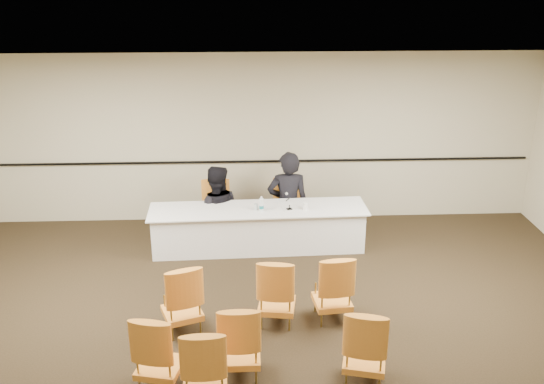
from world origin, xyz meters
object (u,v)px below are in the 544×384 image
(microphone, at_px, (289,202))
(aud_chair_front_left, at_px, (181,297))
(panelist_main_chair, at_px, (288,208))
(panelist_second_chair, at_px, (216,210))
(aud_chair_back_left, at_px, (159,350))
(panel_table, at_px, (258,228))
(aud_chair_front_mid, at_px, (277,290))
(drinking_glass, at_px, (256,207))
(aud_chair_back_mid, at_px, (239,339))
(aud_chair_extra, at_px, (205,364))
(panelist_second, at_px, (216,214))
(panelist_main, at_px, (288,206))
(aud_chair_back_right, at_px, (365,344))
(coffee_cup, at_px, (305,206))
(aud_chair_front_right, at_px, (333,286))
(water_bottle, at_px, (261,204))

(microphone, relative_size, aud_chair_front_left, 0.26)
(panelist_main_chair, bearing_deg, aud_chair_front_left, -120.26)
(panelist_second_chair, xyz_separation_m, aud_chair_back_left, (-0.45, -3.91, 0.00))
(panel_table, bearing_deg, aud_chair_front_mid, -87.19)
(drinking_glass, distance_m, aud_chair_back_left, 3.55)
(aud_chair_front_mid, bearing_deg, aud_chair_back_mid, -105.81)
(drinking_glass, xyz_separation_m, aud_chair_extra, (-0.61, -3.63, -0.28))
(panelist_second, distance_m, aud_chair_extra, 4.19)
(panelist_main, relative_size, aud_chair_back_right, 2.04)
(microphone, distance_m, drinking_glass, 0.54)
(panelist_main_chair, distance_m, aud_chair_back_right, 4.00)
(coffee_cup, bearing_deg, microphone, 175.31)
(aud_chair_back_left, bearing_deg, panelist_main, 79.95)
(panel_table, relative_size, panelist_second_chair, 3.68)
(panel_table, height_order, aud_chair_front_right, aud_chair_front_right)
(aud_chair_back_mid, height_order, aud_chair_extra, same)
(aud_chair_back_left, bearing_deg, aud_chair_front_right, 44.54)
(panel_table, height_order, aud_chair_back_left, aud_chair_back_left)
(panel_table, height_order, panelist_main, panelist_main)
(microphone, bearing_deg, aud_chair_front_left, -140.45)
(panelist_main_chair, distance_m, aud_chair_back_mid, 3.88)
(aud_chair_front_left, height_order, aud_chair_front_mid, same)
(coffee_cup, xyz_separation_m, aud_chair_front_mid, (-0.56, -2.11, -0.29))
(panel_table, distance_m, microphone, 0.69)
(aud_chair_front_mid, bearing_deg, aud_chair_back_right, -44.42)
(microphone, relative_size, coffee_cup, 2.01)
(aud_chair_front_left, xyz_separation_m, aud_chair_back_right, (2.12, -1.09, 0.00))
(panelist_main_chair, relative_size, water_bottle, 3.93)
(drinking_glass, bearing_deg, aud_chair_extra, -99.58)
(coffee_cup, relative_size, aud_chair_front_mid, 0.13)
(drinking_glass, bearing_deg, aud_chair_front_mid, -84.08)
(aud_chair_front_left, xyz_separation_m, aud_chair_back_left, (-0.14, -1.09, 0.00))
(coffee_cup, distance_m, aud_chair_extra, 3.87)
(aud_chair_back_left, bearing_deg, aud_chair_extra, -14.99)
(aud_chair_back_mid, relative_size, aud_chair_back_right, 1.00)
(panelist_main, height_order, drinking_glass, panelist_main)
(panelist_second, xyz_separation_m, aud_chair_front_left, (-0.32, -2.82, 0.08))
(aud_chair_extra, bearing_deg, panelist_second, 88.89)
(microphone, height_order, aud_chair_front_left, microphone)
(aud_chair_front_right, height_order, aud_chair_back_mid, same)
(microphone, xyz_separation_m, aud_chair_extra, (-1.15, -3.61, -0.35))
(panelist_second, bearing_deg, panelist_second_chair, 180.00)
(panel_table, relative_size, panelist_main, 1.80)
(drinking_glass, relative_size, aud_chair_front_mid, 0.11)
(aud_chair_front_left, bearing_deg, panelist_second_chair, 63.81)
(aud_chair_front_left, bearing_deg, aud_chair_front_mid, -14.20)
(panelist_main, relative_size, aud_chair_front_left, 2.04)
(panelist_second, height_order, drinking_glass, panelist_second)
(aud_chair_back_left, height_order, aud_chair_back_mid, same)
(panelist_second, xyz_separation_m, aud_chair_front_right, (1.62, -2.64, 0.08))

